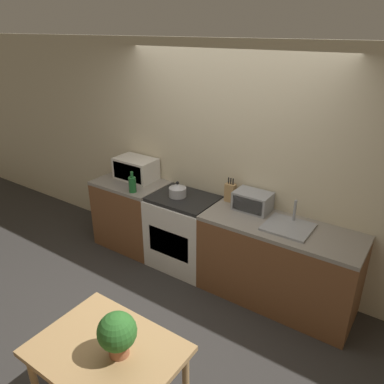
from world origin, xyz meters
The scene contains 13 objects.
ground_plane centered at (0.00, 0.00, 0.00)m, with size 16.00×16.00×0.00m, color #33302D.
wall_back centered at (0.00, 1.15, 1.30)m, with size 10.00×0.06×2.60m.
counter_left_run centered at (-1.19, 0.81, 0.45)m, with size 0.89×0.62×0.90m.
counter_right_run centered at (0.83, 0.81, 0.45)m, with size 1.61×0.62×0.90m.
stove_range centered at (-0.36, 0.81, 0.45)m, with size 0.77×0.62×0.90m.
kettle centered at (-0.43, 0.80, 0.98)m, with size 0.20×0.20×0.19m.
microwave centered at (-1.19, 0.93, 1.04)m, with size 0.52×0.33×0.28m.
bottle centered at (-0.95, 0.60, 1.00)m, with size 0.09×0.09×0.26m.
knife_block centered at (0.13, 1.02, 1.01)m, with size 0.11×0.07×0.28m.
toaster_oven centered at (0.43, 0.97, 1.00)m, with size 0.38×0.26×0.20m.
sink_basin centered at (0.90, 0.82, 0.92)m, with size 0.45×0.41×0.24m.
dining_table centered at (0.44, -1.17, 0.67)m, with size 0.97×0.72×0.77m.
potted_plant centered at (0.54, -1.16, 0.95)m, with size 0.25×0.25×0.31m.
Camera 1 is at (1.93, -2.36, 2.71)m, focal length 35.00 mm.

